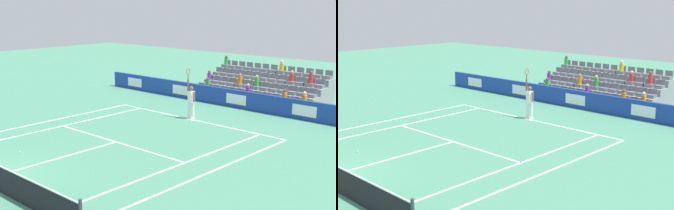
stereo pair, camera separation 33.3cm
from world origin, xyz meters
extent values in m
cube|color=white|center=(0.00, -11.89, 0.00)|extent=(10.97, 0.10, 0.01)
cube|color=white|center=(0.00, -6.40, 0.00)|extent=(8.23, 0.10, 0.01)
cube|color=white|center=(0.00, -3.20, 0.00)|extent=(0.10, 6.40, 0.01)
cube|color=white|center=(4.12, -5.95, 0.00)|extent=(0.10, 11.89, 0.01)
cube|color=white|center=(-4.12, -5.95, 0.00)|extent=(0.10, 11.89, 0.01)
cube|color=white|center=(5.49, -5.95, 0.00)|extent=(0.10, 11.89, 0.01)
cube|color=white|center=(-5.49, -5.95, 0.00)|extent=(0.10, 11.89, 0.01)
cube|color=white|center=(0.00, -11.79, 0.00)|extent=(0.10, 0.20, 0.01)
cube|color=#193899|center=(0.00, -15.90, 0.53)|extent=(21.83, 0.20, 1.06)
cube|color=white|center=(-4.37, -15.79, 0.53)|extent=(1.40, 0.01, 0.60)
cube|color=white|center=(0.00, -15.79, 0.53)|extent=(1.40, 0.01, 0.60)
cube|color=white|center=(4.37, -15.79, 0.53)|extent=(1.40, 0.01, 0.60)
cube|color=white|center=(8.73, -15.79, 0.53)|extent=(1.40, 0.01, 0.60)
cylinder|color=white|center=(0.19, -12.03, 0.45)|extent=(0.16, 0.16, 0.90)
cylinder|color=white|center=(0.43, -12.02, 0.45)|extent=(0.16, 0.16, 0.90)
cube|color=white|center=(0.19, -12.03, 0.04)|extent=(0.13, 0.26, 0.08)
cube|color=white|center=(0.43, -12.02, 0.04)|extent=(0.13, 0.26, 0.08)
cube|color=white|center=(0.31, -12.02, 1.20)|extent=(0.23, 0.37, 0.60)
sphere|color=brown|center=(0.31, -12.02, 1.66)|extent=(0.24, 0.24, 0.24)
cylinder|color=brown|center=(0.53, -12.02, 1.81)|extent=(0.09, 0.09, 0.62)
cylinder|color=brown|center=(0.09, -11.98, 1.22)|extent=(0.09, 0.09, 0.56)
cylinder|color=black|center=(0.53, -12.02, 2.26)|extent=(0.04, 0.04, 0.28)
torus|color=red|center=(0.53, -12.02, 2.54)|extent=(0.04, 0.31, 0.31)
sphere|color=#D1E533|center=(0.53, -12.02, 2.82)|extent=(0.07, 0.07, 0.07)
cube|color=gray|center=(0.00, -16.97, 0.21)|extent=(8.06, 0.95, 0.42)
cube|color=slate|center=(-3.72, -16.97, 0.52)|extent=(0.48, 0.44, 0.20)
cube|color=slate|center=(-3.72, -17.17, 0.77)|extent=(0.48, 0.04, 0.30)
cube|color=slate|center=(-3.10, -16.97, 0.52)|extent=(0.48, 0.44, 0.20)
cube|color=slate|center=(-3.10, -17.17, 0.77)|extent=(0.48, 0.04, 0.30)
cube|color=slate|center=(-2.48, -16.97, 0.52)|extent=(0.48, 0.44, 0.20)
cube|color=slate|center=(-2.48, -17.17, 0.77)|extent=(0.48, 0.04, 0.30)
cube|color=slate|center=(-1.86, -16.97, 0.52)|extent=(0.48, 0.44, 0.20)
cube|color=slate|center=(-1.86, -17.17, 0.77)|extent=(0.48, 0.04, 0.30)
cube|color=slate|center=(-1.24, -16.97, 0.52)|extent=(0.48, 0.44, 0.20)
cube|color=slate|center=(-1.24, -17.17, 0.77)|extent=(0.48, 0.04, 0.30)
cube|color=slate|center=(-0.62, -16.97, 0.52)|extent=(0.48, 0.44, 0.20)
cube|color=slate|center=(-0.62, -17.17, 0.77)|extent=(0.48, 0.04, 0.30)
cube|color=slate|center=(0.00, -16.97, 0.52)|extent=(0.48, 0.44, 0.20)
cube|color=slate|center=(0.00, -17.17, 0.77)|extent=(0.48, 0.04, 0.30)
cube|color=slate|center=(0.62, -16.97, 0.52)|extent=(0.48, 0.44, 0.20)
cube|color=slate|center=(0.62, -17.17, 0.77)|extent=(0.48, 0.04, 0.30)
cube|color=slate|center=(1.24, -16.97, 0.52)|extent=(0.48, 0.44, 0.20)
cube|color=slate|center=(1.24, -17.17, 0.77)|extent=(0.48, 0.04, 0.30)
cube|color=slate|center=(1.86, -16.97, 0.52)|extent=(0.48, 0.44, 0.20)
cube|color=slate|center=(1.86, -17.17, 0.77)|extent=(0.48, 0.04, 0.30)
cube|color=slate|center=(2.48, -16.97, 0.52)|extent=(0.48, 0.44, 0.20)
cube|color=slate|center=(2.48, -17.17, 0.77)|extent=(0.48, 0.04, 0.30)
cube|color=slate|center=(3.10, -16.97, 0.52)|extent=(0.48, 0.44, 0.20)
cube|color=slate|center=(3.10, -17.17, 0.77)|extent=(0.48, 0.04, 0.30)
cube|color=slate|center=(3.72, -16.97, 0.52)|extent=(0.48, 0.44, 0.20)
cube|color=slate|center=(3.72, -17.17, 0.77)|extent=(0.48, 0.04, 0.30)
cube|color=gray|center=(0.00, -17.92, 0.42)|extent=(8.06, 0.95, 0.84)
cube|color=slate|center=(-3.72, -17.92, 0.94)|extent=(0.48, 0.44, 0.20)
cube|color=slate|center=(-3.72, -18.12, 1.19)|extent=(0.48, 0.04, 0.30)
cube|color=slate|center=(-3.10, -17.92, 0.94)|extent=(0.48, 0.44, 0.20)
cube|color=slate|center=(-3.10, -18.12, 1.19)|extent=(0.48, 0.04, 0.30)
cube|color=slate|center=(-2.48, -17.92, 0.94)|extent=(0.48, 0.44, 0.20)
cube|color=slate|center=(-2.48, -18.12, 1.19)|extent=(0.48, 0.04, 0.30)
cube|color=slate|center=(-1.86, -17.92, 0.94)|extent=(0.48, 0.44, 0.20)
cube|color=slate|center=(-1.86, -18.12, 1.19)|extent=(0.48, 0.04, 0.30)
cube|color=slate|center=(-1.24, -17.92, 0.94)|extent=(0.48, 0.44, 0.20)
cube|color=slate|center=(-1.24, -18.12, 1.19)|extent=(0.48, 0.04, 0.30)
cube|color=slate|center=(-0.62, -17.92, 0.94)|extent=(0.48, 0.44, 0.20)
cube|color=slate|center=(-0.62, -18.12, 1.19)|extent=(0.48, 0.04, 0.30)
cube|color=slate|center=(0.00, -17.92, 0.94)|extent=(0.48, 0.44, 0.20)
cube|color=slate|center=(0.00, -18.12, 1.19)|extent=(0.48, 0.04, 0.30)
cube|color=slate|center=(0.62, -17.92, 0.94)|extent=(0.48, 0.44, 0.20)
cube|color=slate|center=(0.62, -18.12, 1.19)|extent=(0.48, 0.04, 0.30)
cube|color=slate|center=(1.24, -17.92, 0.94)|extent=(0.48, 0.44, 0.20)
cube|color=slate|center=(1.24, -18.12, 1.19)|extent=(0.48, 0.04, 0.30)
cube|color=slate|center=(1.86, -17.92, 0.94)|extent=(0.48, 0.44, 0.20)
cube|color=slate|center=(1.86, -18.12, 1.19)|extent=(0.48, 0.04, 0.30)
cube|color=slate|center=(2.48, -17.92, 0.94)|extent=(0.48, 0.44, 0.20)
cube|color=slate|center=(2.48, -18.12, 1.19)|extent=(0.48, 0.04, 0.30)
cube|color=slate|center=(3.10, -17.92, 0.94)|extent=(0.48, 0.44, 0.20)
cube|color=slate|center=(3.10, -18.12, 1.19)|extent=(0.48, 0.04, 0.30)
cube|color=slate|center=(3.72, -17.92, 0.94)|extent=(0.48, 0.44, 0.20)
cube|color=slate|center=(3.72, -18.12, 1.19)|extent=(0.48, 0.04, 0.30)
cube|color=gray|center=(0.00, -18.87, 0.63)|extent=(8.06, 0.95, 1.26)
cube|color=slate|center=(-3.72, -18.87, 1.36)|extent=(0.48, 0.44, 0.20)
cube|color=slate|center=(-3.72, -19.07, 1.61)|extent=(0.48, 0.04, 0.30)
cube|color=slate|center=(-3.10, -18.87, 1.36)|extent=(0.48, 0.44, 0.20)
cube|color=slate|center=(-3.10, -19.07, 1.61)|extent=(0.48, 0.04, 0.30)
cube|color=slate|center=(-2.48, -18.87, 1.36)|extent=(0.48, 0.44, 0.20)
cube|color=slate|center=(-2.48, -19.07, 1.61)|extent=(0.48, 0.04, 0.30)
cube|color=slate|center=(-1.86, -18.87, 1.36)|extent=(0.48, 0.44, 0.20)
cube|color=slate|center=(-1.86, -19.07, 1.61)|extent=(0.48, 0.04, 0.30)
cube|color=slate|center=(-1.24, -18.87, 1.36)|extent=(0.48, 0.44, 0.20)
cube|color=slate|center=(-1.24, -19.07, 1.61)|extent=(0.48, 0.04, 0.30)
cube|color=slate|center=(-0.62, -18.87, 1.36)|extent=(0.48, 0.44, 0.20)
cube|color=slate|center=(-0.62, -19.07, 1.61)|extent=(0.48, 0.04, 0.30)
cube|color=slate|center=(0.00, -18.87, 1.36)|extent=(0.48, 0.44, 0.20)
cube|color=slate|center=(0.00, -19.07, 1.61)|extent=(0.48, 0.04, 0.30)
cube|color=slate|center=(0.62, -18.87, 1.36)|extent=(0.48, 0.44, 0.20)
cube|color=slate|center=(0.62, -19.07, 1.61)|extent=(0.48, 0.04, 0.30)
cube|color=slate|center=(1.24, -18.87, 1.36)|extent=(0.48, 0.44, 0.20)
cube|color=slate|center=(1.24, -19.07, 1.61)|extent=(0.48, 0.04, 0.30)
cube|color=slate|center=(1.86, -18.87, 1.36)|extent=(0.48, 0.44, 0.20)
cube|color=slate|center=(1.86, -19.07, 1.61)|extent=(0.48, 0.04, 0.30)
cube|color=slate|center=(2.48, -18.87, 1.36)|extent=(0.48, 0.44, 0.20)
cube|color=slate|center=(2.48, -19.07, 1.61)|extent=(0.48, 0.04, 0.30)
cube|color=slate|center=(3.10, -18.87, 1.36)|extent=(0.48, 0.44, 0.20)
cube|color=slate|center=(3.10, -19.07, 1.61)|extent=(0.48, 0.04, 0.30)
cube|color=slate|center=(3.72, -18.87, 1.36)|extent=(0.48, 0.44, 0.20)
cube|color=slate|center=(3.72, -19.07, 1.61)|extent=(0.48, 0.04, 0.30)
cube|color=gray|center=(0.00, -19.82, 0.84)|extent=(8.06, 0.95, 1.68)
cube|color=slate|center=(-3.72, -19.82, 1.78)|extent=(0.48, 0.44, 0.20)
cube|color=slate|center=(-3.72, -20.02, 2.03)|extent=(0.48, 0.04, 0.30)
cube|color=slate|center=(-3.10, -19.82, 1.78)|extent=(0.48, 0.44, 0.20)
cube|color=slate|center=(-3.10, -20.02, 2.03)|extent=(0.48, 0.04, 0.30)
cube|color=slate|center=(-2.48, -19.82, 1.78)|extent=(0.48, 0.44, 0.20)
cube|color=slate|center=(-2.48, -20.02, 2.03)|extent=(0.48, 0.04, 0.30)
cube|color=slate|center=(-1.86, -19.82, 1.78)|extent=(0.48, 0.44, 0.20)
cube|color=slate|center=(-1.86, -20.02, 2.03)|extent=(0.48, 0.04, 0.30)
cube|color=slate|center=(-1.24, -19.82, 1.78)|extent=(0.48, 0.44, 0.20)
cube|color=slate|center=(-1.24, -20.02, 2.03)|extent=(0.48, 0.04, 0.30)
cube|color=slate|center=(-0.62, -19.82, 1.78)|extent=(0.48, 0.44, 0.20)
cube|color=slate|center=(-0.62, -20.02, 2.03)|extent=(0.48, 0.04, 0.30)
cube|color=slate|center=(0.00, -19.82, 1.78)|extent=(0.48, 0.44, 0.20)
cube|color=slate|center=(0.00, -20.02, 2.03)|extent=(0.48, 0.04, 0.30)
cube|color=slate|center=(0.62, -19.82, 1.78)|extent=(0.48, 0.44, 0.20)
cube|color=slate|center=(0.62, -20.02, 2.03)|extent=(0.48, 0.04, 0.30)
cube|color=slate|center=(1.24, -19.82, 1.78)|extent=(0.48, 0.44, 0.20)
cube|color=slate|center=(1.24, -20.02, 2.03)|extent=(0.48, 0.04, 0.30)
cube|color=slate|center=(1.86, -19.82, 1.78)|extent=(0.48, 0.44, 0.20)
cube|color=slate|center=(1.86, -20.02, 2.03)|extent=(0.48, 0.04, 0.30)
cube|color=slate|center=(2.48, -19.82, 1.78)|extent=(0.48, 0.44, 0.20)
cube|color=slate|center=(2.48, -20.02, 2.03)|extent=(0.48, 0.04, 0.30)
cube|color=slate|center=(3.10, -19.82, 1.78)|extent=(0.48, 0.44, 0.20)
cube|color=slate|center=(3.10, -20.02, 2.03)|extent=(0.48, 0.04, 0.30)
cube|color=slate|center=(3.72, -19.82, 1.78)|extent=(0.48, 0.44, 0.20)
cube|color=slate|center=(3.72, -20.02, 2.03)|extent=(0.48, 0.04, 0.30)
cylinder|color=purple|center=(0.00, -17.02, 0.87)|extent=(0.28, 0.28, 0.50)
sphere|color=#D3A884|center=(0.00, -17.02, 1.22)|extent=(0.20, 0.20, 0.20)
cylinder|color=red|center=(-1.86, -18.92, 1.68)|extent=(0.28, 0.28, 0.45)
sphere|color=#D3A884|center=(-1.86, -18.92, 2.01)|extent=(0.20, 0.20, 0.20)
cylinder|color=yellow|center=(-0.62, -19.87, 2.11)|extent=(0.28, 0.28, 0.46)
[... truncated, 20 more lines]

